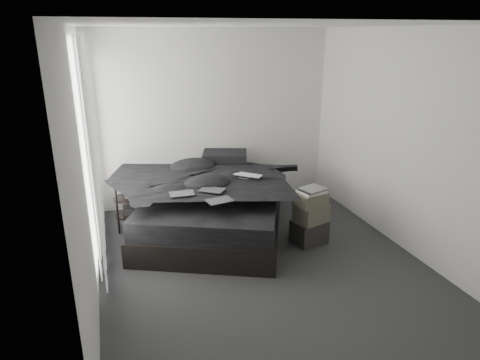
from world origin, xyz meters
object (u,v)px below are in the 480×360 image
object	(u,v)px
laptop	(246,171)
box_lower	(309,232)
side_stand	(128,206)
bed	(215,219)

from	to	relation	value
laptop	box_lower	xyz separation A→B (m)	(0.64, -0.61, -0.68)
side_stand	bed	bearing A→B (deg)	-19.77
bed	side_stand	distance (m)	1.18
bed	box_lower	distance (m)	1.27
bed	laptop	size ratio (longest dim) A/B	6.24
bed	laptop	world-z (taller)	laptop
side_stand	laptop	bearing A→B (deg)	-18.93
box_lower	side_stand	bearing A→B (deg)	152.24
box_lower	bed	bearing A→B (deg)	144.92
laptop	bed	bearing A→B (deg)	-154.50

